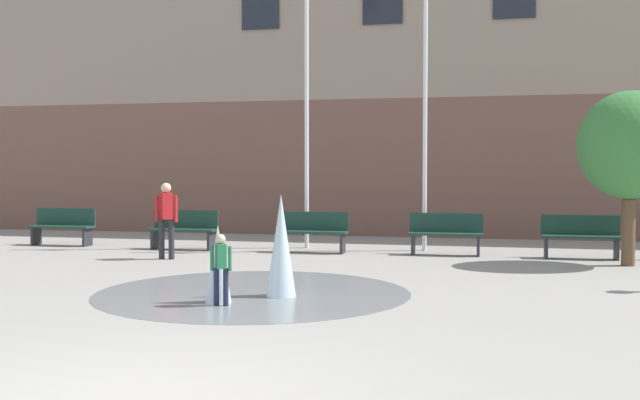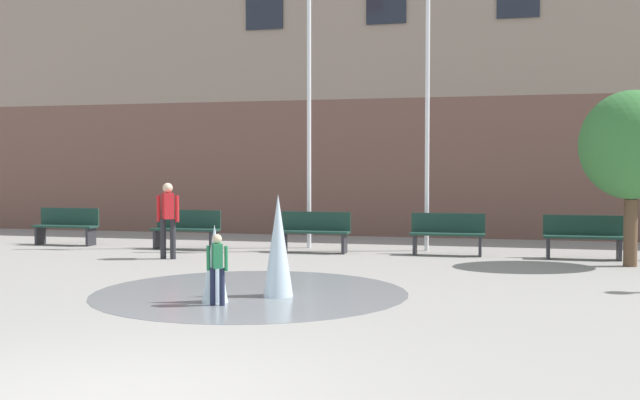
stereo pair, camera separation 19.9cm
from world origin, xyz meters
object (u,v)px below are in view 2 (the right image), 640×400
(teen_by_trashcan, at_px, (168,214))
(flagpole_left, at_px, (310,75))
(park_bench_left_of_flagpoles, at_px, (186,229))
(child_in_fountain, at_px, (217,264))
(park_bench_far_left, at_px, (67,226))
(park_bench_under_right_flagpole, at_px, (583,236))
(park_bench_under_left_flagpole, at_px, (315,231))
(park_bench_center, at_px, (448,233))
(flagpole_right, at_px, (429,78))
(street_tree_near_building, at_px, (632,146))

(teen_by_trashcan, distance_m, flagpole_left, 4.85)
(park_bench_left_of_flagpoles, relative_size, child_in_fountain, 1.62)
(park_bench_far_left, relative_size, child_in_fountain, 1.62)
(park_bench_under_right_flagpole, height_order, teen_by_trashcan, teen_by_trashcan)
(park_bench_under_left_flagpole, bearing_deg, park_bench_center, 2.98)
(park_bench_center, bearing_deg, flagpole_right, 122.63)
(park_bench_under_right_flagpole, distance_m, flagpole_left, 7.12)
(park_bench_far_left, xyz_separation_m, park_bench_center, (9.32, -0.03, 0.00))
(park_bench_left_of_flagpoles, relative_size, park_bench_under_left_flagpole, 1.00)
(child_in_fountain, height_order, flagpole_left, flagpole_left)
(park_bench_far_left, distance_m, park_bench_center, 9.32)
(park_bench_center, relative_size, park_bench_under_right_flagpole, 1.00)
(park_bench_left_of_flagpoles, height_order, teen_by_trashcan, teen_by_trashcan)
(child_in_fountain, bearing_deg, park_bench_under_left_flagpole, 152.42)
(teen_by_trashcan, relative_size, flagpole_left, 0.21)
(park_bench_under_left_flagpole, bearing_deg, flagpole_right, 20.68)
(park_bench_far_left, height_order, child_in_fountain, child_in_fountain)
(park_bench_under_right_flagpole, bearing_deg, street_tree_near_building, -53.46)
(park_bench_far_left, height_order, street_tree_near_building, street_tree_near_building)
(park_bench_far_left, distance_m, teen_by_trashcan, 4.27)
(flagpole_right, relative_size, street_tree_near_building, 2.19)
(park_bench_under_left_flagpole, relative_size, child_in_fountain, 1.62)
(child_in_fountain, height_order, teen_by_trashcan, teen_by_trashcan)
(park_bench_far_left, relative_size, teen_by_trashcan, 1.01)
(park_bench_left_of_flagpoles, distance_m, street_tree_near_building, 9.82)
(park_bench_under_right_flagpole, xyz_separation_m, flagpole_left, (-6.08, 0.82, 3.62))
(flagpole_left, bearing_deg, park_bench_left_of_flagpoles, -160.95)
(park_bench_center, xyz_separation_m, flagpole_right, (-0.49, 0.77, 3.47))
(child_in_fountain, relative_size, teen_by_trashcan, 0.62)
(park_bench_far_left, distance_m, street_tree_near_building, 13.06)
(flagpole_right, bearing_deg, teen_by_trashcan, -151.13)
(child_in_fountain, relative_size, flagpole_left, 0.13)
(park_bench_under_left_flagpole, height_order, child_in_fountain, child_in_fountain)
(teen_by_trashcan, relative_size, street_tree_near_building, 0.47)
(park_bench_left_of_flagpoles, distance_m, flagpole_right, 6.61)
(park_bench_left_of_flagpoles, relative_size, street_tree_near_building, 0.47)
(child_in_fountain, relative_size, flagpole_right, 0.13)
(park_bench_left_of_flagpoles, xyz_separation_m, flagpole_right, (5.55, 0.95, 3.47))
(teen_by_trashcan, bearing_deg, park_bench_left_of_flagpoles, 156.32)
(park_bench_under_right_flagpole, bearing_deg, park_bench_far_left, 179.61)
(teen_by_trashcan, xyz_separation_m, flagpole_right, (5.13, 2.83, 3.02))
(street_tree_near_building, bearing_deg, child_in_fountain, -137.06)
(teen_by_trashcan, bearing_deg, child_in_fountain, -4.28)
(flagpole_right, height_order, street_tree_near_building, flagpole_right)
(teen_by_trashcan, height_order, street_tree_near_building, street_tree_near_building)
(park_bench_center, xyz_separation_m, child_in_fountain, (-2.66, -6.86, 0.10))
(flagpole_right, bearing_deg, park_bench_under_right_flagpole, -14.01)
(park_bench_far_left, bearing_deg, teen_by_trashcan, -29.53)
(park_bench_under_left_flagpole, xyz_separation_m, flagpole_left, (-0.33, 0.93, 3.62))
(park_bench_under_left_flagpole, distance_m, street_tree_near_building, 6.83)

